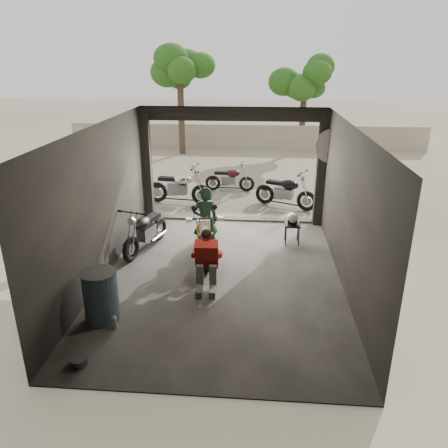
% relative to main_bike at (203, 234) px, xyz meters
% --- Properties ---
extents(ground, '(80.00, 80.00, 0.00)m').
position_rel_main_bike_xyz_m(ground, '(0.53, -0.95, -0.62)').
color(ground, '#7A6D56').
rests_on(ground, ground).
extents(garage, '(7.00, 7.13, 3.20)m').
position_rel_main_bike_xyz_m(garage, '(0.53, -0.40, 0.66)').
color(garage, '#2D2B28').
rests_on(garage, ground).
extents(boundary_wall, '(18.00, 0.30, 1.20)m').
position_rel_main_bike_xyz_m(boundary_wall, '(0.53, 13.05, -0.02)').
color(boundary_wall, gray).
rests_on(boundary_wall, ground).
extents(tree_left, '(2.20, 2.20, 5.60)m').
position_rel_main_bike_xyz_m(tree_left, '(-2.47, 11.55, 3.37)').
color(tree_left, '#382B1E').
rests_on(tree_left, ground).
extents(tree_right, '(2.20, 2.20, 5.00)m').
position_rel_main_bike_xyz_m(tree_right, '(3.33, 13.05, 2.94)').
color(tree_right, '#382B1E').
rests_on(tree_right, ground).
extents(main_bike, '(1.15, 1.97, 1.23)m').
position_rel_main_bike_xyz_m(main_bike, '(0.00, 0.00, 0.00)').
color(main_bike, beige).
rests_on(main_bike, ground).
extents(left_bike, '(1.14, 1.83, 1.15)m').
position_rel_main_bike_xyz_m(left_bike, '(-1.44, 0.36, -0.04)').
color(left_bike, black).
rests_on(left_bike, ground).
extents(outside_bike_a, '(1.94, 1.00, 1.26)m').
position_rel_main_bike_xyz_m(outside_bike_a, '(-1.27, 3.97, 0.01)').
color(outside_bike_a, black).
rests_on(outside_bike_a, ground).
extents(outside_bike_b, '(1.51, 0.66, 1.01)m').
position_rel_main_bike_xyz_m(outside_bike_b, '(0.24, 5.48, -0.11)').
color(outside_bike_b, '#3F0F1C').
rests_on(outside_bike_b, ground).
extents(outside_bike_c, '(1.90, 1.41, 1.19)m').
position_rel_main_bike_xyz_m(outside_bike_c, '(2.09, 3.86, -0.02)').
color(outside_bike_c, black).
rests_on(outside_bike_c, ground).
extents(rider, '(0.69, 0.56, 1.65)m').
position_rel_main_bike_xyz_m(rider, '(0.02, 0.29, 0.21)').
color(rider, black).
rests_on(rider, ground).
extents(mechanic, '(0.66, 0.87, 1.21)m').
position_rel_main_bike_xyz_m(mechanic, '(0.26, -1.48, -0.01)').
color(mechanic, '#B12317').
rests_on(mechanic, ground).
extents(stool, '(0.38, 0.38, 0.53)m').
position_rel_main_bike_xyz_m(stool, '(2.12, 1.03, -0.16)').
color(stool, black).
rests_on(stool, ground).
extents(helmet, '(0.38, 0.39, 0.28)m').
position_rel_main_bike_xyz_m(helmet, '(2.11, 1.08, 0.05)').
color(helmet, silver).
rests_on(helmet, stool).
extents(oil_drum, '(0.72, 0.72, 0.95)m').
position_rel_main_bike_xyz_m(oil_drum, '(-1.47, -2.69, -0.14)').
color(oil_drum, '#374F5C').
rests_on(oil_drum, ground).
extents(sign_post, '(0.90, 0.08, 2.71)m').
position_rel_main_bike_xyz_m(sign_post, '(3.13, 2.25, 1.24)').
color(sign_post, black).
rests_on(sign_post, ground).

